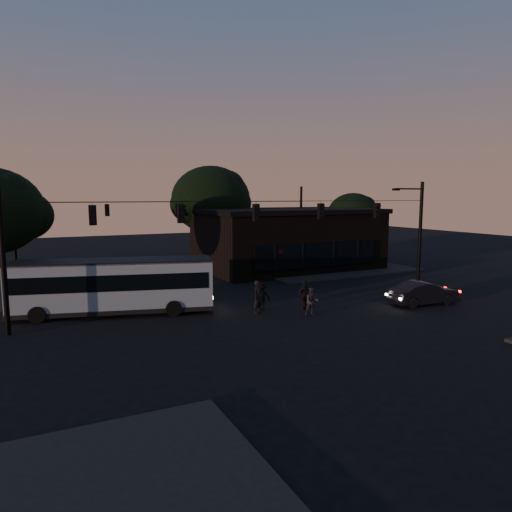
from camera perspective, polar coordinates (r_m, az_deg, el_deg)
name	(u,v)px	position (r m, az deg, el deg)	size (l,w,h in m)	color
ground	(290,322)	(23.90, 4.29, -8.27)	(120.00, 120.00, 0.00)	black
sidewalk_far_right	(326,268)	(41.79, 8.74, -1.46)	(14.00, 10.00, 0.15)	black
building	(287,238)	(41.52, 3.85, 2.21)	(15.40, 10.41, 5.40)	black
tree_behind	(211,200)	(44.67, -5.65, 7.03)	(7.60, 7.60, 9.43)	black
tree_right	(353,215)	(48.13, 11.99, 5.08)	(5.20, 5.20, 6.86)	black
signal_rig_near	(256,231)	(26.61, 0.00, 3.09)	(26.24, 0.30, 7.50)	black
signal_rig_far	(177,222)	(41.56, -9.82, 4.19)	(26.24, 0.30, 7.50)	black
bus	(114,284)	(26.35, -17.32, -3.32)	(11.02, 5.15, 3.02)	gray
car	(424,293)	(29.31, 20.22, -4.36)	(1.49, 4.28, 1.41)	black
pedestrian_a	(258,297)	(25.41, 0.25, -5.16)	(0.67, 0.44, 1.84)	black
pedestrian_b	(312,302)	(25.18, 6.98, -5.68)	(0.75, 0.59, 1.55)	#2E2A2A
pedestrian_c	(304,295)	(26.39, 6.07, -4.84)	(1.02, 0.42, 1.74)	black
pedestrian_d	(262,296)	(26.17, 0.72, -5.08)	(1.02, 0.59, 1.58)	black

